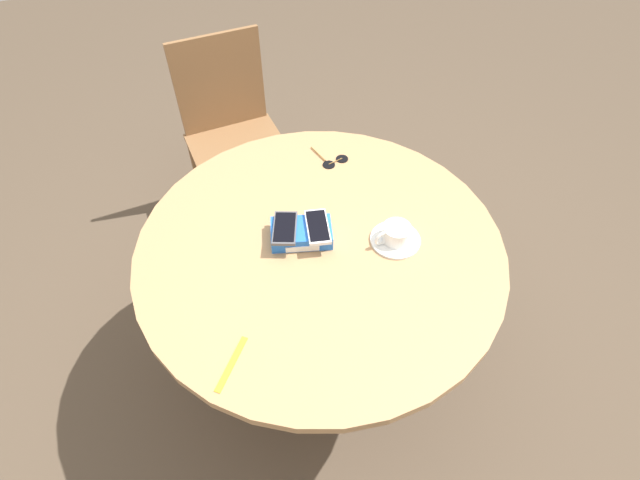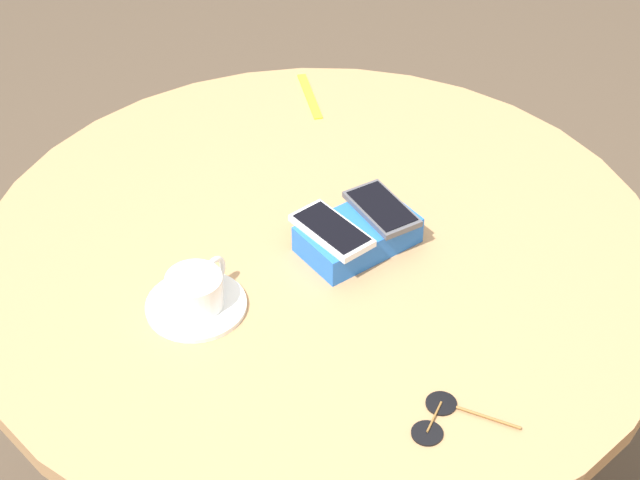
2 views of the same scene
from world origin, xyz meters
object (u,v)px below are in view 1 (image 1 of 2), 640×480
(phone_gray, at_px, (285,228))
(sunglasses, at_px, (334,161))
(chair_near_window, at_px, (234,137))
(phone_white, at_px, (317,227))
(phone_box, at_px, (301,233))
(saucer, at_px, (395,240))
(round_table, at_px, (320,265))
(lanyard_strap, at_px, (232,364))
(coffee_cup, at_px, (396,233))

(phone_gray, bearing_deg, sunglasses, 50.42)
(chair_near_window, bearing_deg, phone_white, -82.84)
(phone_gray, bearing_deg, phone_box, -11.06)
(phone_gray, bearing_deg, saucer, -17.60)
(round_table, bearing_deg, saucer, -13.19)
(phone_gray, distance_m, sunglasses, 0.40)
(chair_near_window, bearing_deg, phone_box, -85.51)
(round_table, height_order, phone_box, phone_box)
(lanyard_strap, bearing_deg, coffee_cup, 25.36)
(phone_box, height_order, chair_near_window, chair_near_window)
(phone_white, xyz_separation_m, chair_near_window, (-0.12, 0.94, -0.33))
(coffee_cup, bearing_deg, phone_white, 160.80)
(round_table, xyz_separation_m, phone_box, (-0.05, 0.04, 0.12))
(round_table, distance_m, phone_box, 0.14)
(round_table, bearing_deg, phone_box, 140.10)
(saucer, xyz_separation_m, coffee_cup, (-0.00, -0.00, 0.03))
(lanyard_strap, bearing_deg, saucer, 25.28)
(coffee_cup, relative_size, chair_near_window, 0.13)
(sunglasses, bearing_deg, phone_white, -115.71)
(sunglasses, bearing_deg, coffee_cup, -81.20)
(phone_gray, bearing_deg, lanyard_strap, -122.76)
(phone_white, relative_size, sunglasses, 1.12)
(coffee_cup, bearing_deg, phone_gray, 162.17)
(phone_box, relative_size, sunglasses, 1.55)
(coffee_cup, bearing_deg, lanyard_strap, -154.64)
(phone_box, distance_m, phone_gray, 0.06)
(phone_white, bearing_deg, phone_box, 161.99)
(lanyard_strap, bearing_deg, phone_gray, 57.24)
(round_table, relative_size, phone_box, 5.56)
(phone_white, bearing_deg, saucer, -18.86)
(saucer, relative_size, sunglasses, 1.18)
(lanyard_strap, height_order, sunglasses, sunglasses)
(phone_box, height_order, sunglasses, phone_box)
(round_table, bearing_deg, lanyard_strap, -136.31)
(phone_gray, bearing_deg, chair_near_window, 91.57)
(chair_near_window, bearing_deg, coffee_cup, -71.59)
(phone_box, xyz_separation_m, phone_gray, (-0.05, 0.01, 0.03))
(phone_white, height_order, lanyard_strap, phone_white)
(round_table, bearing_deg, sunglasses, 65.99)
(phone_gray, bearing_deg, coffee_cup, -17.83)
(phone_box, bearing_deg, phone_white, -18.01)
(phone_white, bearing_deg, round_table, -87.51)
(phone_box, xyz_separation_m, lanyard_strap, (-0.28, -0.35, -0.02))
(round_table, relative_size, phone_white, 7.72)
(lanyard_strap, distance_m, chair_near_window, 1.32)
(phone_box, xyz_separation_m, sunglasses, (0.20, 0.31, -0.02))
(sunglasses, distance_m, chair_near_window, 0.73)
(phone_box, height_order, phone_white, phone_white)
(phone_box, relative_size, coffee_cup, 1.72)
(round_table, distance_m, sunglasses, 0.40)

